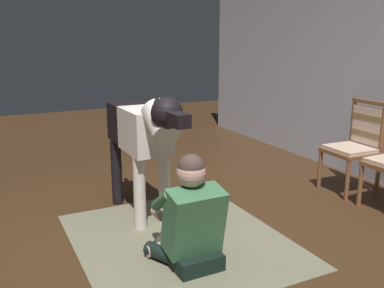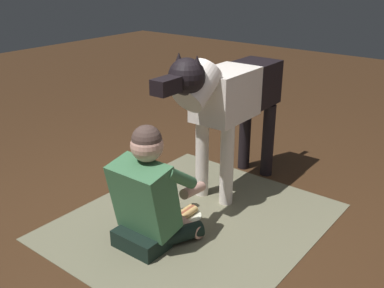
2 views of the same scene
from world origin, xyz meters
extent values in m
plane|color=#3C2514|center=(0.00, 0.00, 0.00)|extent=(14.03, 14.03, 0.00)
cube|color=#6B6850|center=(-0.12, 0.17, 0.00)|extent=(1.88, 1.63, 0.01)
cube|color=black|center=(0.35, 0.09, 0.06)|extent=(0.25, 0.34, 0.12)
cylinder|color=black|center=(0.19, -0.07, 0.07)|extent=(0.41, 0.27, 0.11)
cylinder|color=tan|center=(0.04, 0.00, 0.06)|extent=(0.12, 0.37, 0.09)
cylinder|color=black|center=(0.18, 0.24, 0.07)|extent=(0.41, 0.26, 0.11)
cylinder|color=tan|center=(0.04, 0.17, 0.06)|extent=(0.12, 0.37, 0.09)
cube|color=#3A6A44|center=(0.30, 0.09, 0.36)|extent=(0.31, 0.40, 0.51)
cylinder|color=#3A6A44|center=(0.15, -0.09, 0.49)|extent=(0.29, 0.08, 0.24)
cylinder|color=tan|center=(-0.05, -0.04, 0.30)|extent=(0.28, 0.11, 0.12)
cylinder|color=#3A6A44|center=(0.15, 0.26, 0.49)|extent=(0.29, 0.08, 0.24)
cylinder|color=tan|center=(-0.05, 0.21, 0.30)|extent=(0.28, 0.11, 0.12)
sphere|color=tan|center=(0.26, 0.09, 0.70)|extent=(0.21, 0.21, 0.21)
sphere|color=#46342E|center=(0.26, 0.09, 0.74)|extent=(0.19, 0.19, 0.19)
cylinder|color=silver|center=(-0.49, 0.20, 0.32)|extent=(0.10, 0.10, 0.65)
cylinder|color=silver|center=(-0.49, -0.04, 0.32)|extent=(0.10, 0.10, 0.65)
cylinder|color=black|center=(-1.14, 0.19, 0.32)|extent=(0.10, 0.10, 0.65)
cylinder|color=black|center=(-1.14, -0.04, 0.32)|extent=(0.10, 0.10, 0.65)
cube|color=silver|center=(-0.63, 0.08, 0.84)|extent=(0.52, 0.34, 0.38)
cube|color=black|center=(-1.02, 0.07, 0.84)|extent=(0.45, 0.32, 0.36)
cylinder|color=silver|center=(-0.27, 0.08, 0.98)|extent=(0.38, 0.24, 0.36)
sphere|color=black|center=(-0.15, 0.08, 1.06)|extent=(0.25, 0.25, 0.25)
cube|color=black|center=(0.06, 0.09, 1.04)|extent=(0.19, 0.12, 0.10)
cone|color=black|center=(-0.16, 0.16, 1.16)|extent=(0.09, 0.09, 0.11)
cone|color=black|center=(-0.16, 0.01, 1.16)|extent=(0.09, 0.09, 0.11)
cylinder|color=black|center=(-1.26, 0.07, 0.80)|extent=(0.33, 0.05, 0.22)
cylinder|color=silver|center=(-0.14, 0.08, 0.01)|extent=(0.22, 0.22, 0.01)
cylinder|color=tan|center=(-0.14, 0.06, 0.04)|extent=(0.17, 0.05, 0.05)
cylinder|color=tan|center=(-0.14, 0.11, 0.04)|extent=(0.17, 0.05, 0.05)
cylinder|color=#9E5238|center=(-0.14, 0.08, 0.04)|extent=(0.18, 0.04, 0.04)
camera|label=1|loc=(2.82, -1.18, 1.62)|focal=40.15mm
camera|label=2|loc=(2.10, 1.90, 1.76)|focal=41.77mm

